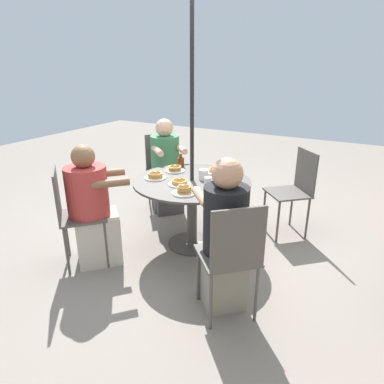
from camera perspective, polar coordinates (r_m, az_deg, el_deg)
The scene contains 19 objects.
ground_plane at distance 3.64m, azimuth -0.00°, elevation -8.62°, with size 12.00×12.00×0.00m, color gray.
patio_table at distance 3.39m, azimuth -0.00°, elevation -0.28°, with size 1.15×1.15×0.71m.
umbrella_pole at distance 3.23m, azimuth -0.00°, elevation 9.31°, with size 0.04×0.04×2.28m, color black.
patio_chair_north at distance 2.43m, azimuth 6.60°, elevation -10.19°, with size 0.57×0.57×0.93m.
diner_north at distance 2.56m, azimuth 5.30°, elevation -8.07°, with size 0.55×0.55×1.19m.
patio_chair_east at distance 3.81m, azimuth 16.78°, elevation 0.82°, with size 0.57×0.57×0.93m.
patio_chair_south at distance 4.43m, azimuth -4.94°, elevation 4.41°, with size 0.57×0.57×0.93m.
diner_south at distance 4.27m, azimuth -4.34°, elevation 3.65°, with size 0.58×0.59×1.16m.
patio_chair_west at distance 3.25m, azimuth -19.29°, elevation -2.97°, with size 0.57×0.57×0.93m.
diner_west at distance 3.26m, azimuth -16.20°, elevation -3.10°, with size 0.61×0.60×1.13m.
pancake_plate_a at distance 3.62m, azimuth -2.88°, elevation 3.83°, with size 0.21×0.21×0.07m.
pancake_plate_b at distance 2.99m, azimuth -1.31°, elevation 0.22°, with size 0.21×0.21×0.08m.
pancake_plate_c at distance 3.57m, azimuth 3.99°, elevation 3.54°, with size 0.21×0.21×0.06m.
pancake_plate_d at distance 3.21m, azimuth -2.10°, elevation 1.56°, with size 0.21×0.21×0.06m.
pancake_plate_e at distance 3.40m, azimuth -6.15°, elevation 2.66°, with size 0.21×0.21×0.07m.
syrup_bottle at distance 3.77m, azimuth -1.88°, elevation 5.08°, with size 0.09×0.07×0.14m.
coffee_cup at distance 3.36m, azimuth 1.92°, elevation 2.94°, with size 0.09×0.09×0.10m.
drinking_glass_a at distance 3.29m, azimuth 5.81°, elevation 2.82°, with size 0.07×0.07×0.14m, color silver.
drinking_glass_b at distance 3.05m, azimuth 2.65°, elevation 1.34°, with size 0.07×0.07×0.13m, color silver.
Camera 1 is at (2.77, 1.53, 1.79)m, focal length 32.00 mm.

